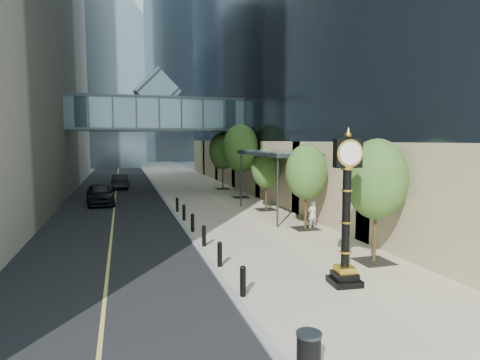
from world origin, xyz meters
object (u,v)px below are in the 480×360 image
object	(u,v)px
trash_bin	(309,355)
pedestrian	(312,214)
street_clock	(346,220)
car_near	(100,194)
car_far	(121,181)

from	to	relation	value
trash_bin	pedestrian	size ratio (longest dim) A/B	0.58
street_clock	pedestrian	size ratio (longest dim) A/B	3.42
street_clock	car_near	bearing A→B (deg)	118.80
trash_bin	car_near	distance (m)	26.45
trash_bin	pedestrian	bearing A→B (deg)	63.06
street_clock	trash_bin	world-z (taller)	street_clock
trash_bin	car_near	xyz separation A→B (m)	(-5.48, 25.87, 0.36)
trash_bin	pedestrian	world-z (taller)	pedestrian
pedestrian	trash_bin	bearing A→B (deg)	57.99
street_clock	trash_bin	size ratio (longest dim) A/B	5.91
trash_bin	car_far	bearing A→B (deg)	96.09
trash_bin	car_far	world-z (taller)	car_far
street_clock	car_near	distance (m)	23.19
street_clock	pedestrian	distance (m)	9.27
pedestrian	car_far	xyz separation A→B (m)	(-10.59, 23.10, -0.06)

